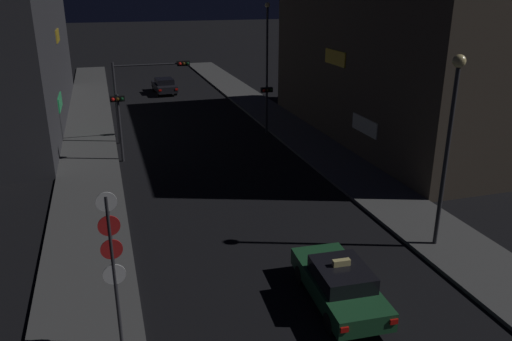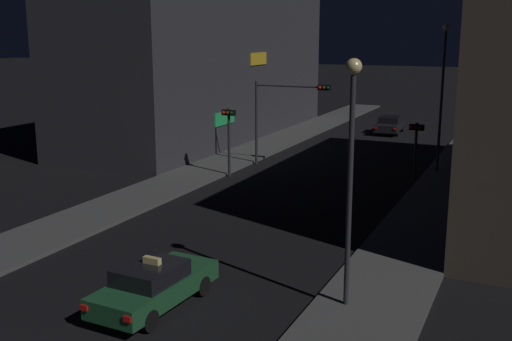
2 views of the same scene
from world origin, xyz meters
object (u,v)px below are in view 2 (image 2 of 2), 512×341
street_lamp_near_block (351,150)px  street_lamp_far_block (442,88)px  far_car (390,125)px  traffic_light_left_kerb (229,128)px  traffic_light_overhead (285,105)px  taxi (154,285)px  traffic_light_right_kerb (416,139)px

street_lamp_near_block → street_lamp_far_block: street_lamp_far_block is taller
far_car → traffic_light_left_kerb: size_ratio=1.14×
traffic_light_left_kerb → street_lamp_far_block: size_ratio=0.47×
far_car → traffic_light_left_kerb: 20.23m
traffic_light_left_kerb → street_lamp_far_block: 12.48m
traffic_light_left_kerb → street_lamp_near_block: street_lamp_near_block is taller
traffic_light_left_kerb → street_lamp_near_block: size_ratio=0.54×
traffic_light_left_kerb → far_car: bearing=75.8°
traffic_light_overhead → traffic_light_left_kerb: 4.34m
taxi → traffic_light_right_kerb: size_ratio=1.38×
far_car → traffic_light_right_kerb: traffic_light_right_kerb is taller
far_car → street_lamp_far_block: street_lamp_far_block is taller
traffic_light_left_kerb → street_lamp_near_block: bearing=-51.8°
traffic_light_left_kerb → traffic_light_right_kerb: traffic_light_left_kerb is taller
taxi → far_car: (-0.94, 36.00, -0.00)m
traffic_light_right_kerb → street_lamp_far_block: (0.86, 2.61, 2.61)m
far_car → street_lamp_near_block: (6.21, -33.66, 4.14)m
traffic_light_right_kerb → far_car: bearing=107.1°
traffic_light_overhead → taxi: bearing=-78.9°
far_car → traffic_light_left_kerb: traffic_light_left_kerb is taller
traffic_light_left_kerb → traffic_light_right_kerb: size_ratio=1.21×
taxi → far_car: size_ratio=1.00×
taxi → traffic_light_overhead: 20.87m
far_car → street_lamp_far_block: (5.84, -13.58, 4.26)m
street_lamp_far_block → taxi: bearing=-102.3°
far_car → street_lamp_far_block: size_ratio=0.54×
traffic_light_left_kerb → street_lamp_far_block: street_lamp_far_block is taller
traffic_light_left_kerb → street_lamp_near_block: (11.14, -14.15, 2.05)m
far_car → traffic_light_overhead: size_ratio=0.87×
taxi → street_lamp_far_block: 23.33m
taxi → traffic_light_left_kerb: (-5.87, 16.48, 2.09)m
street_lamp_far_block → traffic_light_left_kerb: bearing=-151.2°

